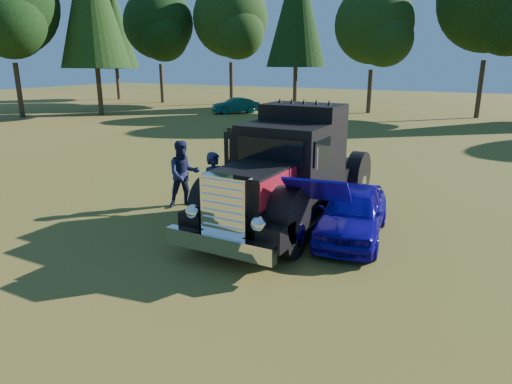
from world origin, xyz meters
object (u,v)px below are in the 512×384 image
Objects in this scene: spectator_near at (215,188)px; spectator_far at (184,174)px; diamond_t_truck at (288,174)px; distant_teal_car at (236,106)px; hotrod_coupe at (352,212)px.

spectator_near is 1.75m from spectator_far.
distant_teal_car is at bearing 124.07° from diamond_t_truck.
diamond_t_truck reaches higher than hotrod_coupe.
hotrod_coupe is 3.51m from spectator_near.
distant_teal_car is (-14.53, 21.49, -0.67)m from diamond_t_truck.
diamond_t_truck is 1.93m from spectator_near.
diamond_t_truck is 3.21m from spectator_far.
distant_teal_car is at bearing 50.95° from spectator_near.
diamond_t_truck is at bearing -44.97° from spectator_far.
diamond_t_truck is 1.93× the size of distant_teal_car.
hotrod_coupe is 5.01m from spectator_far.
hotrod_coupe is at bearing -11.79° from distant_teal_car.
spectator_far reaches higher than hotrod_coupe.
distant_teal_car is at bearing 68.13° from spectator_far.
spectator_far is (-3.19, -0.25, -0.32)m from diamond_t_truck.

